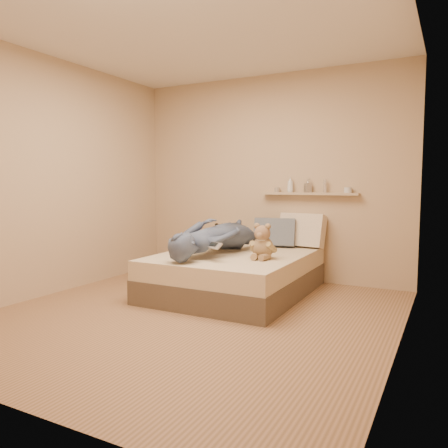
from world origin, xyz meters
The scene contains 10 objects.
room centered at (0.00, 0.00, 1.30)m, with size 3.80×3.80×3.80m.
bed centered at (0.00, 0.93, 0.22)m, with size 1.50×1.90×0.45m.
game_console centered at (0.04, 0.36, 0.61)m, with size 0.20×0.13×0.06m.
teddy_bear centered at (0.40, 0.73, 0.60)m, with size 0.31×0.29×0.37m.
dark_plush centered at (-0.41, 1.33, 0.57)m, with size 0.19×0.19×0.29m.
pillow_cream centered at (0.49, 1.76, 0.65)m, with size 0.55×0.16×0.40m, color beige.
pillow_grey centered at (0.19, 1.62, 0.62)m, with size 0.50×0.14×0.34m, color slate.
person centered at (-0.19, 0.83, 0.65)m, with size 0.60×1.64×0.39m, color slate.
wall_shelf centered at (0.55, 1.84, 1.10)m, with size 1.20×0.12×0.03m, color tan.
shelf_bottles centered at (0.51, 1.84, 1.19)m, with size 0.96×0.11×0.19m.
Camera 1 is at (2.12, -3.38, 1.22)m, focal length 35.00 mm.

